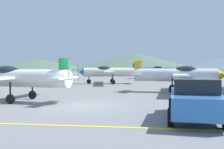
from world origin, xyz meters
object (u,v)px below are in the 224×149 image
at_px(airplane_back, 155,70).
at_px(car_sedan, 195,98).
at_px(airplane_near, 15,77).
at_px(airplane_far, 109,72).
at_px(airplane_mid, 178,75).

distance_m(airplane_back, car_sedan, 32.61).
relative_size(airplane_near, airplane_far, 1.00).
distance_m(airplane_mid, airplane_back, 22.23).
relative_size(airplane_mid, airplane_far, 1.00).
relative_size(airplane_far, car_sedan, 1.89).
xyz_separation_m(airplane_far, airplane_back, (6.09, 13.00, 0.00)).
height_order(airplane_near, airplane_far, same).
height_order(airplane_mid, airplane_back, same).
bearing_deg(airplane_back, car_sedan, -89.85).
bearing_deg(airplane_mid, airplane_near, -148.38).
xyz_separation_m(airplane_mid, car_sedan, (-0.78, -10.40, -0.58)).
bearing_deg(airplane_mid, airplane_back, 92.24).
xyz_separation_m(airplane_near, airplane_far, (3.50, 15.65, 0.00)).
bearing_deg(airplane_back, airplane_mid, -87.76).
distance_m(airplane_near, airplane_far, 16.04).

